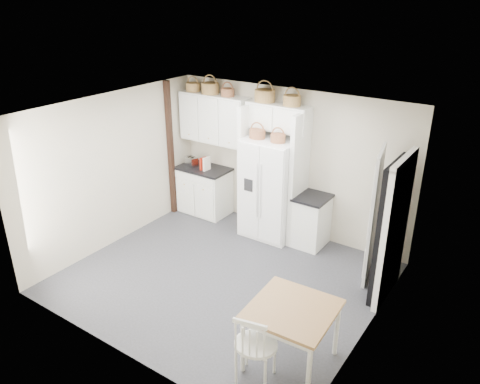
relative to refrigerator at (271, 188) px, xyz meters
The scene contains 29 objects.
floor 1.88m from the refrigerator, 84.79° to the right, with size 4.50×4.50×0.00m, color #302F33.
ceiling 2.37m from the refrigerator, 84.79° to the right, with size 4.50×4.50×0.00m, color white.
wall_back 0.56m from the refrigerator, 67.06° to the left, with size 4.50×4.50×0.00m, color beige.
wall_left 2.70m from the refrigerator, 141.92° to the right, with size 4.00×4.00×0.00m, color beige.
wall_right 2.94m from the refrigerator, 34.44° to the right, with size 4.00×4.00×0.00m, color beige.
refrigerator is the anchor object (origin of this frame).
base_cab_left 1.60m from the refrigerator, behind, with size 0.97×0.61×0.90m, color white.
base_cab_right 0.91m from the refrigerator, ahead, with size 0.49×0.59×0.87m, color white.
dining_table 3.25m from the refrigerator, 54.80° to the right, with size 0.94×0.94×0.78m, color brown.
windsor_chair 3.52m from the refrigerator, 61.75° to the right, with size 0.49×0.44×1.00m, color white.
counter_left 1.53m from the refrigerator, behind, with size 1.01×0.65×0.04m, color black.
counter_right 0.79m from the refrigerator, ahead, with size 0.53×0.63×0.04m, color black.
toaster 1.79m from the refrigerator, behind, with size 0.27×0.15×0.18m, color silver.
cookbook_red 1.49m from the refrigerator, behind, with size 0.03×0.16×0.24m, color #B5200F.
cookbook_cream 1.41m from the refrigerator, behind, with size 0.04×0.17×0.26m, color white.
basket_upper_a 2.40m from the refrigerator, behind, with size 0.27×0.27×0.16m, color brown.
basket_upper_b 2.12m from the refrigerator, behind, with size 0.33×0.33×0.20m, color brown.
basket_upper_c 1.86m from the refrigerator, 169.99° to the left, with size 0.25×0.25×0.14m, color brown.
basket_bridge_a 1.59m from the refrigerator, 146.40° to the left, with size 0.36×0.36×0.20m, color brown.
basket_bridge_b 1.57m from the refrigerator, 37.26° to the left, with size 0.30×0.30×0.17m, color brown.
basket_fridge_a 1.00m from the refrigerator, 156.94° to the right, with size 0.28×0.28×0.15m, color brown.
basket_fridge_b 0.98m from the refrigerator, 31.08° to the right, with size 0.25×0.25×0.14m, color brown.
upper_cabinet 1.69m from the refrigerator, behind, with size 1.40×0.34×0.90m, color white.
bridge_cabinet 1.24m from the refrigerator, 90.00° to the left, with size 1.12×0.34×0.45m, color white.
fridge_panel_left 0.57m from the refrigerator, behind, with size 0.08×0.60×2.30m, color white.
fridge_panel_right 0.57m from the refrigerator, ahead, with size 0.08×0.60×2.30m, color white.
trim_post 2.11m from the refrigerator, behind, with size 0.09×0.09×2.60m, color black.
doorway_void 2.40m from the refrigerator, 15.62° to the right, with size 0.18×0.85×2.05m, color black.
door_slab 1.98m from the refrigerator, ahead, with size 0.80×0.04×2.05m, color white.
Camera 1 is at (3.64, -4.89, 4.11)m, focal length 35.00 mm.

